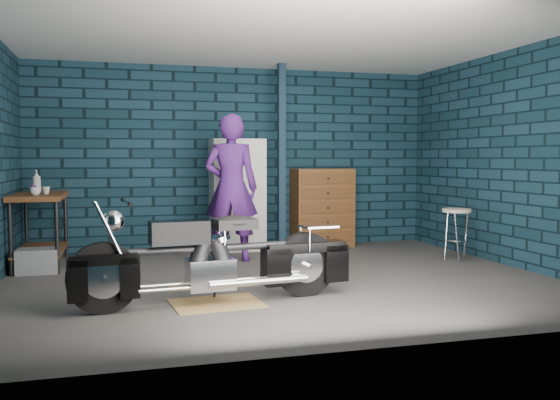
# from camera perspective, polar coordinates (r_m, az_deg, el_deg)

# --- Properties ---
(ground) EXTENTS (6.00, 6.00, 0.00)m
(ground) POSITION_cam_1_polar(r_m,az_deg,el_deg) (6.66, 0.09, -7.65)
(ground) COLOR #484543
(ground) RESTS_ON ground
(room_walls) EXTENTS (6.02, 5.01, 2.71)m
(room_walls) POSITION_cam_1_polar(r_m,az_deg,el_deg) (7.08, -1.12, 8.53)
(room_walls) COLOR #0F2732
(room_walls) RESTS_ON ground
(support_post) EXTENTS (0.10, 0.10, 2.70)m
(support_post) POSITION_cam_1_polar(r_m,az_deg,el_deg) (8.55, 0.15, 4.04)
(support_post) COLOR #112437
(support_post) RESTS_ON ground
(workbench) EXTENTS (0.60, 1.40, 0.91)m
(workbench) POSITION_cam_1_polar(r_m,az_deg,el_deg) (8.01, -22.06, -2.67)
(workbench) COLOR brown
(workbench) RESTS_ON ground
(drip_mat) EXTENTS (0.87, 0.68, 0.01)m
(drip_mat) POSITION_cam_1_polar(r_m,az_deg,el_deg) (5.61, -6.12, -9.85)
(drip_mat) COLOR olive
(drip_mat) RESTS_ON ground
(motorcycle) EXTENTS (2.28, 0.81, 0.99)m
(motorcycle) POSITION_cam_1_polar(r_m,az_deg,el_deg) (5.51, -6.16, -4.90)
(motorcycle) COLOR black
(motorcycle) RESTS_ON ground
(person) EXTENTS (0.81, 0.66, 1.93)m
(person) POSITION_cam_1_polar(r_m,az_deg,el_deg) (7.80, -4.73, 1.19)
(person) COLOR #512079
(person) RESTS_ON ground
(storage_bin) EXTENTS (0.46, 0.33, 0.29)m
(storage_bin) POSITION_cam_1_polar(r_m,az_deg,el_deg) (7.55, -22.28, -5.44)
(storage_bin) COLOR gray
(storage_bin) RESTS_ON ground
(locker) EXTENTS (0.76, 0.54, 1.63)m
(locker) POSITION_cam_1_polar(r_m,az_deg,el_deg) (8.70, -4.14, 0.50)
(locker) COLOR beige
(locker) RESTS_ON ground
(tool_chest) EXTENTS (0.89, 0.50, 1.19)m
(tool_chest) POSITION_cam_1_polar(r_m,az_deg,el_deg) (9.06, 4.10, -0.75)
(tool_chest) COLOR brown
(tool_chest) RESTS_ON ground
(shop_stool) EXTENTS (0.38, 0.38, 0.69)m
(shop_stool) POSITION_cam_1_polar(r_m,az_deg,el_deg) (8.15, 16.61, -3.22)
(shop_stool) COLOR beige
(shop_stool) RESTS_ON ground
(cup_a) EXTENTS (0.14, 0.14, 0.10)m
(cup_a) POSITION_cam_1_polar(r_m,az_deg,el_deg) (7.59, -22.49, 0.78)
(cup_a) COLOR beige
(cup_a) RESTS_ON workbench
(cup_b) EXTENTS (0.12, 0.12, 0.09)m
(cup_b) POSITION_cam_1_polar(r_m,az_deg,el_deg) (7.80, -21.60, 0.86)
(cup_b) COLOR beige
(cup_b) RESTS_ON workbench
(mug_purple) EXTENTS (0.09, 0.09, 0.10)m
(mug_purple) POSITION_cam_1_polar(r_m,az_deg,el_deg) (8.08, -22.68, 0.96)
(mug_purple) COLOR #531863
(mug_purple) RESTS_ON workbench
(bottle) EXTENTS (0.13, 0.13, 0.29)m
(bottle) POSITION_cam_1_polar(r_m,az_deg,el_deg) (8.31, -22.38, 1.70)
(bottle) COLOR gray
(bottle) RESTS_ON workbench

